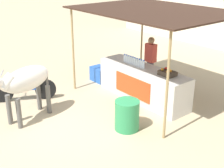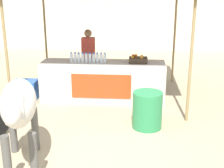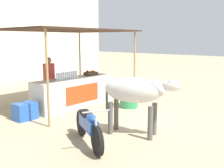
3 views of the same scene
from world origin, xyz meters
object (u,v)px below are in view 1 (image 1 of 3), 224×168
at_px(water_barrel, 127,115).
at_px(vendor_behind_counter, 150,62).
at_px(cow, 25,82).
at_px(cooler_box, 100,74).
at_px(motorcycle_parked, 23,87).
at_px(fruit_crate, 167,73).
at_px(stall_counter, 143,83).

bearing_deg(water_barrel, vendor_behind_counter, 123.49).
height_order(vendor_behind_counter, cow, vendor_behind_counter).
distance_m(cooler_box, motorcycle_parked, 2.67).
xyz_separation_m(fruit_crate, motorcycle_parked, (-2.90, -2.81, -0.60)).
bearing_deg(vendor_behind_counter, cooler_box, -150.22).
bearing_deg(motorcycle_parked, vendor_behind_counter, 65.61).
bearing_deg(cow, stall_counter, 73.90).
xyz_separation_m(stall_counter, motorcycle_parked, (-2.05, -2.76, -0.05)).
bearing_deg(vendor_behind_counter, water_barrel, -56.51).
xyz_separation_m(fruit_crate, cooler_box, (-2.80, -0.15, -0.79)).
distance_m(fruit_crate, cooler_box, 2.91).
height_order(vendor_behind_counter, water_barrel, vendor_behind_counter).
xyz_separation_m(stall_counter, water_barrel, (1.04, -1.52, -0.11)).
xyz_separation_m(fruit_crate, cow, (-1.76, -3.21, 0.00)).
distance_m(cow, motorcycle_parked, 1.35).
relative_size(vendor_behind_counter, motorcycle_parked, 1.01).
bearing_deg(stall_counter, cooler_box, -177.14).
bearing_deg(motorcycle_parked, cooler_box, 87.70).
relative_size(water_barrel, cow, 0.40).
bearing_deg(stall_counter, motorcycle_parked, -126.68).
bearing_deg(water_barrel, motorcycle_parked, -158.30).
distance_m(vendor_behind_counter, cow, 3.94).
relative_size(cooler_box, water_barrel, 0.81).
relative_size(fruit_crate, vendor_behind_counter, 0.27).
height_order(stall_counter, fruit_crate, fruit_crate).
distance_m(fruit_crate, motorcycle_parked, 4.09).
distance_m(fruit_crate, water_barrel, 1.72).
relative_size(fruit_crate, water_barrel, 0.60).
xyz_separation_m(fruit_crate, vendor_behind_counter, (-1.31, 0.70, -0.18)).
height_order(fruit_crate, cooler_box, fruit_crate).
bearing_deg(motorcycle_parked, water_barrel, 21.70).
bearing_deg(vendor_behind_counter, motorcycle_parked, -114.39).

